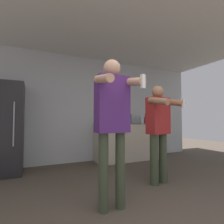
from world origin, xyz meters
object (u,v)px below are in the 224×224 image
object	(u,v)px
bottle_green_wine	(125,119)
bottle_short_whiskey	(130,118)
bottle_tall_gin	(145,120)
person_man_side	(159,126)
person_woman_foreground	(112,116)
bottle_clear_vodka	(149,120)
refrigerator	(0,128)
bottle_dark_rum	(142,119)

from	to	relation	value
bottle_green_wine	bottle_short_whiskey	bearing A→B (deg)	0.00
bottle_short_whiskey	bottle_tall_gin	world-z (taller)	bottle_short_whiskey
bottle_green_wine	person_man_side	world-z (taller)	person_man_side
bottle_green_wine	person_woman_foreground	world-z (taller)	person_woman_foreground
bottle_clear_vodka	bottle_green_wine	bearing A→B (deg)	180.00
refrigerator	bottle_short_whiskey	distance (m)	2.83
bottle_green_wine	person_man_side	xyz separation A→B (m)	(-0.30, -1.65, -0.13)
person_woman_foreground	person_man_side	bearing A→B (deg)	22.48
bottle_clear_vodka	bottle_tall_gin	size ratio (longest dim) A/B	0.95
bottle_tall_gin	person_woman_foreground	world-z (taller)	person_woman_foreground
bottle_clear_vodka	bottle_green_wine	world-z (taller)	bottle_green_wine
refrigerator	bottle_dark_rum	size ratio (longest dim) A/B	5.30
bottle_short_whiskey	person_woman_foreground	size ratio (longest dim) A/B	0.21
bottle_dark_rum	person_woman_foreground	distance (m)	2.77
bottle_short_whiskey	person_woman_foreground	distance (m)	2.54
bottle_dark_rum	bottle_clear_vodka	xyz separation A→B (m)	(0.24, -0.00, -0.02)
bottle_tall_gin	person_man_side	xyz separation A→B (m)	(-0.92, -1.65, -0.10)
bottle_green_wine	person_woman_foreground	distance (m)	2.46
bottle_dark_rum	bottle_green_wine	xyz separation A→B (m)	(-0.51, -0.00, 0.01)
bottle_clear_vodka	bottle_green_wine	size ratio (longest dim) A/B	0.77
bottle_dark_rum	person_man_side	world-z (taller)	person_man_side
bottle_dark_rum	bottle_green_wine	size ratio (longest dim) A/B	0.96
bottle_green_wine	bottle_tall_gin	xyz separation A→B (m)	(0.62, 0.00, -0.03)
bottle_dark_rum	bottle_short_whiskey	distance (m)	0.37
bottle_green_wine	bottle_short_whiskey	size ratio (longest dim) A/B	0.93
bottle_short_whiskey	refrigerator	bearing A→B (deg)	-178.57
refrigerator	bottle_short_whiskey	size ratio (longest dim) A/B	4.73
bottle_dark_rum	person_woman_foreground	world-z (taller)	person_woman_foreground
refrigerator	bottle_green_wine	xyz separation A→B (m)	(2.68, 0.07, 0.19)
bottle_tall_gin	person_man_side	bearing A→B (deg)	-119.21
bottle_short_whiskey	person_woman_foreground	xyz separation A→B (m)	(-1.47, -2.07, 0.00)
bottle_green_wine	bottle_tall_gin	world-z (taller)	bottle_green_wine
bottle_green_wine	bottle_short_whiskey	distance (m)	0.15
bottle_tall_gin	bottle_clear_vodka	bearing A→B (deg)	0.00
bottle_dark_rum	bottle_tall_gin	distance (m)	0.11
bottle_dark_rum	bottle_tall_gin	world-z (taller)	bottle_dark_rum
bottle_dark_rum	person_man_side	size ratio (longest dim) A/B	0.21
bottle_clear_vodka	person_man_side	bearing A→B (deg)	-122.60
person_man_side	bottle_tall_gin	bearing A→B (deg)	60.79
bottle_clear_vodka	bottle_tall_gin	world-z (taller)	bottle_tall_gin
person_woman_foreground	bottle_dark_rum	bearing A→B (deg)	48.55
bottle_green_wine	person_woman_foreground	size ratio (longest dim) A/B	0.20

